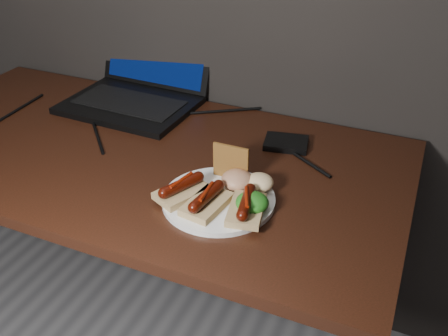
% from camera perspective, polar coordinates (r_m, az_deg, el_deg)
% --- Properties ---
extents(desk, '(1.40, 0.70, 0.75)m').
position_cam_1_polar(desk, '(1.36, -10.23, -1.13)').
color(desk, '#36160D').
rests_on(desk, ground).
extents(laptop, '(0.39, 0.37, 0.25)m').
position_cam_1_polar(laptop, '(1.57, -9.63, 9.35)').
color(laptop, black).
rests_on(laptop, desk).
extents(hard_drive, '(0.13, 0.10, 0.02)m').
position_cam_1_polar(hard_drive, '(1.32, 7.11, 2.85)').
color(hard_drive, black).
rests_on(hard_drive, desk).
extents(desk_cables, '(0.95, 0.42, 0.01)m').
position_cam_1_polar(desk_cables, '(1.42, -8.41, 4.89)').
color(desk_cables, black).
rests_on(desk_cables, desk).
extents(plate, '(0.32, 0.32, 0.01)m').
position_cam_1_polar(plate, '(1.10, -0.63, -3.60)').
color(plate, white).
rests_on(plate, desk).
extents(bread_sausage_left, '(0.11, 0.13, 0.04)m').
position_cam_1_polar(bread_sausage_left, '(1.09, -4.85, -2.42)').
color(bread_sausage_left, tan).
rests_on(bread_sausage_left, plate).
extents(bread_sausage_center, '(0.09, 0.12, 0.04)m').
position_cam_1_polar(bread_sausage_center, '(1.05, -2.00, -3.74)').
color(bread_sausage_center, tan).
rests_on(bread_sausage_center, plate).
extents(bread_sausage_right, '(0.09, 0.13, 0.04)m').
position_cam_1_polar(bread_sausage_right, '(1.04, 2.57, -4.40)').
color(bread_sausage_right, tan).
rests_on(bread_sausage_right, plate).
extents(crispbread, '(0.08, 0.01, 0.08)m').
position_cam_1_polar(crispbread, '(1.13, 0.78, 0.68)').
color(crispbread, '#A0672B').
rests_on(crispbread, plate).
extents(salad_greens, '(0.07, 0.07, 0.04)m').
position_cam_1_polar(salad_greens, '(1.04, 3.25, -3.96)').
color(salad_greens, '#1F5B12').
rests_on(salad_greens, plate).
extents(salsa_mound, '(0.07, 0.07, 0.04)m').
position_cam_1_polar(salsa_mound, '(1.11, 1.52, -1.34)').
color(salsa_mound, maroon).
rests_on(salsa_mound, plate).
extents(coleslaw_mound, '(0.06, 0.06, 0.04)m').
position_cam_1_polar(coleslaw_mound, '(1.11, 4.05, -1.64)').
color(coleslaw_mound, beige).
rests_on(coleslaw_mound, plate).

